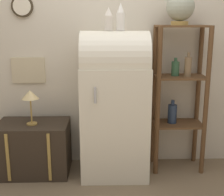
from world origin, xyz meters
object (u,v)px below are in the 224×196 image
at_px(globe, 180,7).
at_px(vase_center, 121,18).
at_px(vase_left, 109,20).
at_px(desk_lamp, 30,97).
at_px(refrigerator, 114,102).
at_px(suitcase_trunk, 34,148).

xyz_separation_m(globe, vase_center, (-0.60, -0.06, -0.10)).
distance_m(vase_left, vase_center, 0.12).
bearing_deg(vase_left, globe, 4.75).
relative_size(vase_center, desk_lamp, 0.72).
bearing_deg(globe, vase_center, -174.07).
bearing_deg(vase_center, vase_left, 178.67).
relative_size(refrigerator, vase_center, 5.73).
distance_m(suitcase_trunk, desk_lamp, 0.58).
height_order(suitcase_trunk, desk_lamp, desk_lamp).
height_order(refrigerator, globe, globe).
relative_size(vase_left, desk_lamp, 0.61).
bearing_deg(vase_center, refrigerator, -173.22).
bearing_deg(desk_lamp, globe, 3.46).
height_order(refrigerator, suitcase_trunk, refrigerator).
bearing_deg(globe, suitcase_trunk, -178.04).
bearing_deg(globe, desk_lamp, -176.54).
relative_size(refrigerator, desk_lamp, 4.15).
xyz_separation_m(suitcase_trunk, globe, (1.53, 0.05, 1.47)).
bearing_deg(vase_left, desk_lamp, -177.68).
distance_m(refrigerator, vase_center, 0.86).
xyz_separation_m(vase_left, desk_lamp, (-0.81, -0.03, -0.77)).
relative_size(globe, vase_left, 1.44).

